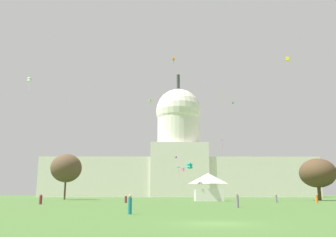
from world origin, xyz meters
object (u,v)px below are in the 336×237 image
object	(u,v)px
kite_blue_low	(179,168)
kite_green_high	(233,103)
event_tent	(208,187)
person_teal_front_center	(130,205)
kite_gold_high	(223,96)
tree_west_near	(66,168)
kite_white_mid	(30,79)
person_grey_lawn_far_right	(276,199)
person_orange_back_center	(317,199)
kite_magenta_mid	(222,141)
capitol_building	(179,164)
person_grey_edge_east	(237,201)
kite_yellow_mid	(288,59)
kite_lime_high	(150,100)
kite_orange_high	(173,59)
kite_pink_low	(182,169)
kite_turquoise_low	(190,166)
tree_east_near	(318,173)
person_maroon_front_right	(126,199)
person_maroon_aisle_center	(41,200)

from	to	relation	value
kite_blue_low	kite_green_high	bearing A→B (deg)	-157.47
event_tent	kite_green_high	bearing A→B (deg)	71.83
person_teal_front_center	kite_gold_high	xyz separation A→B (m)	(30.55, 130.52, 46.31)
tree_west_near	kite_white_mid	size ratio (longest dim) A/B	3.81
person_grey_lawn_far_right	kite_green_high	bearing A→B (deg)	-148.90
person_orange_back_center	kite_white_mid	xyz separation A→B (m)	(-62.14, 15.07, 28.55)
kite_magenta_mid	person_teal_front_center	bearing A→B (deg)	74.64
person_orange_back_center	capitol_building	bearing A→B (deg)	105.66
person_grey_edge_east	kite_magenta_mid	bearing A→B (deg)	155.78
kite_yellow_mid	kite_lime_high	size ratio (longest dim) A/B	0.29
kite_magenta_mid	kite_green_high	distance (m)	28.86
person_teal_front_center	kite_yellow_mid	bearing A→B (deg)	174.28
event_tent	kite_orange_high	bearing A→B (deg)	141.33
kite_pink_low	kite_turquoise_low	bearing A→B (deg)	-151.39
kite_gold_high	tree_east_near	bearing A→B (deg)	-147.96
kite_white_mid	kite_blue_low	world-z (taller)	kite_white_mid
kite_yellow_mid	kite_turquoise_low	bearing A→B (deg)	92.72
person_teal_front_center	kite_white_mid	xyz separation A→B (m)	(-30.37, 52.14, 28.53)
kite_yellow_mid	person_grey_edge_east	bearing A→B (deg)	171.27
person_maroon_front_right	kite_pink_low	world-z (taller)	kite_pink_low
kite_lime_high	kite_green_high	xyz separation A→B (m)	(35.25, 8.63, 1.26)
kite_pink_low	kite_blue_low	distance (m)	19.73
kite_turquoise_low	person_maroon_front_right	bearing A→B (deg)	-91.15
person_orange_back_center	kite_blue_low	xyz separation A→B (m)	(-23.57, 68.77, 10.50)
kite_turquoise_low	kite_pink_low	bearing A→B (deg)	133.34
tree_west_near	kite_yellow_mid	world-z (taller)	kite_yellow_mid
person_teal_front_center	kite_turquoise_low	distance (m)	53.85
person_orange_back_center	kite_pink_low	bearing A→B (deg)	121.17
person_grey_edge_east	person_maroon_aisle_center	bearing A→B (deg)	-132.06
kite_blue_low	kite_green_high	size ratio (longest dim) A/B	4.07
kite_magenta_mid	kite_white_mid	xyz separation A→B (m)	(-61.51, -89.25, 2.36)
kite_gold_high	kite_blue_low	xyz separation A→B (m)	(-22.35, -24.69, -35.84)
person_maroon_aisle_center	kite_pink_low	xyz separation A→B (m)	(26.48, 56.87, 8.97)
person_teal_front_center	kite_pink_low	world-z (taller)	kite_pink_low
event_tent	kite_green_high	world-z (taller)	kite_green_high
kite_orange_high	kite_white_mid	bearing A→B (deg)	-161.36
kite_turquoise_low	event_tent	bearing A→B (deg)	72.29
kite_turquoise_low	kite_magenta_mid	size ratio (longest dim) A/B	0.35
capitol_building	person_maroon_aisle_center	size ratio (longest dim) A/B	84.92
kite_magenta_mid	kite_lime_high	bearing A→B (deg)	42.16
tree_east_near	kite_yellow_mid	xyz separation A→B (m)	(-12.41, -18.26, 24.68)
tree_east_near	kite_turquoise_low	size ratio (longest dim) A/B	8.09
person_maroon_front_right	kite_lime_high	distance (m)	77.94
kite_pink_low	kite_lime_high	distance (m)	37.55
kite_pink_low	kite_lime_high	xyz separation A→B (m)	(-11.88, 20.81, 28.91)
person_orange_back_center	kite_orange_high	distance (m)	52.18
capitol_building	kite_green_high	size ratio (longest dim) A/B	148.45
tree_east_near	kite_gold_high	distance (m)	79.91
kite_yellow_mid	kite_gold_high	world-z (taller)	kite_gold_high
person_maroon_front_right	kite_blue_low	bearing A→B (deg)	-170.06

